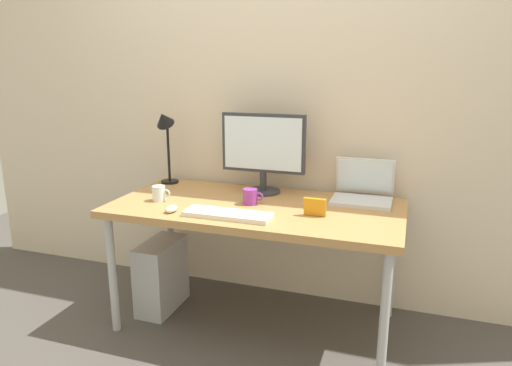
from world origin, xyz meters
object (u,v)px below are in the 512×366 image
Objects in this scene: laptop at (363,190)px; monitor at (263,149)px; desk at (256,214)px; keyboard at (228,214)px; computer_tower at (161,275)px; glass_cup at (159,193)px; mouse at (172,209)px; coffee_mug at (250,197)px; desk_lamp at (165,130)px; photo_frame at (315,207)px.

monitor is at bearing -178.17° from laptop.
keyboard is at bearing -105.82° from desk.
laptop is at bearing 14.06° from computer_tower.
glass_cup is 0.25× the size of computer_tower.
glass_cup is at bearing -52.62° from computer_tower.
desk is at bearing 34.98° from mouse.
coffee_mug is at bearing -177.26° from desk.
monitor is at bearing 99.19° from desk.
coffee_mug reaches higher than mouse.
mouse is at bearing -123.07° from monitor.
computer_tower is at bearing -73.14° from desk_lamp.
monitor reaches higher than coffee_mug.
computer_tower is (-0.56, -0.02, -0.54)m from coffee_mug.
keyboard is 0.76m from computer_tower.
mouse is (-0.30, -0.02, 0.01)m from keyboard.
mouse reaches higher than desk.
keyboard is (-0.07, -0.24, 0.07)m from desk.
glass_cup is at bearing -144.65° from monitor.
keyboard is at bearing -16.70° from glass_cup.
photo_frame reaches higher than coffee_mug.
monitor is 0.61m from laptop.
photo_frame is (0.40, 0.15, 0.04)m from keyboard.
monitor is 0.97m from computer_tower.
laptop is 2.91× the size of photo_frame.
desk_lamp is at bearing 141.22° from keyboard.
desk_lamp is at bearing 106.86° from computer_tower.
laptop is at bearing 0.83° from desk_lamp.
photo_frame is (1.01, -0.34, -0.29)m from desk_lamp.
glass_cup is (-0.53, -0.10, 0.10)m from desk.
mouse is (-0.33, -0.50, -0.24)m from monitor.
desk_lamp reaches higher than coffee_mug.
keyboard is (0.60, -0.49, -0.33)m from desk_lamp.
desk is 4.82× the size of laptop.
desk_lamp is at bearing 179.93° from monitor.
monitor is 1.18× the size of computer_tower.
desk_lamp is 0.75m from coffee_mug.
glass_cup is (-0.16, 0.16, 0.03)m from mouse.
photo_frame is (0.87, 0.01, 0.01)m from glass_cup.
desk_lamp reaches higher than computer_tower.
laptop is at bearing 61.28° from photo_frame.
coffee_mug is (0.01, -0.25, -0.22)m from monitor.
laptop is 2.84× the size of coffee_mug.
desk is at bearing 165.01° from photo_frame.
coffee_mug is at bearing -154.72° from laptop.
laptop is at bearing 18.99° from glass_cup.
desk is 0.36m from photo_frame.
desk_lamp is 4.43× the size of glass_cup.
mouse is at bearing -142.76° from coffee_mug.
keyboard reaches higher than desk.
laptop is 0.73× the size of keyboard.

